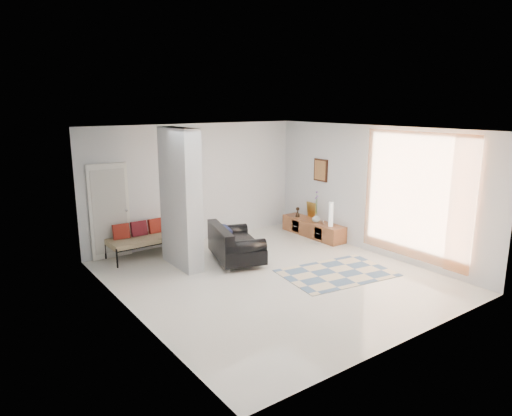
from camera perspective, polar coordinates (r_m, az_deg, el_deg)
floor at (r=8.85m, az=2.11°, el=-8.62°), size 6.00×6.00×0.00m
ceiling at (r=8.24m, az=2.27°, el=9.80°), size 6.00×6.00×0.00m
wall_back at (r=10.91m, az=-7.55°, el=3.07°), size 6.00×0.00×6.00m
wall_front at (r=6.42m, az=18.91°, el=-4.53°), size 6.00×0.00×6.00m
wall_left at (r=7.13m, az=-15.55°, el=-2.58°), size 0.00×6.00×6.00m
wall_right at (r=10.32m, az=14.33°, el=2.21°), size 0.00×6.00×6.00m
partition_column at (r=9.19m, az=-9.43°, el=1.16°), size 0.35×1.20×2.80m
hallway_door at (r=10.15m, az=-17.86°, el=-0.39°), size 0.85×0.06×2.04m
curtain at (r=9.57m, az=19.29°, el=1.36°), size 0.00×2.55×2.55m
wall_art at (r=11.34m, az=8.10°, el=4.70°), size 0.04×0.45×0.55m
media_console at (r=11.50m, az=7.14°, el=-2.51°), size 0.45×1.88×0.80m
loveseat at (r=9.61m, az=-2.84°, el=-4.59°), size 1.26×1.68×0.76m
daybed at (r=10.21m, az=-13.45°, el=-3.53°), size 1.75×0.76×0.77m
area_rug at (r=9.17m, az=10.07°, el=-7.99°), size 2.30×1.70×0.01m
cylinder_lamp at (r=10.93m, az=9.36°, el=-0.78°), size 0.11×0.11×0.58m
bronze_figurine at (r=11.78m, az=5.22°, el=-0.50°), size 0.14×0.14×0.25m
vase at (r=11.29m, az=7.51°, el=-1.26°), size 0.21×0.21×0.21m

